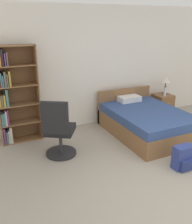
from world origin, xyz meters
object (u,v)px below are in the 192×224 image
Objects in this scene: office_chair at (59,131)px; bookshelf at (12,94)px; backpack_blue at (183,158)px; water_bottle at (165,91)px; nightstand at (162,105)px; bed at (145,121)px; table_lamp at (166,80)px.

bookshelf is at bearing 120.54° from office_chair.
backpack_blue is at bearing -35.54° from office_chair.
water_bottle is (2.96, 0.82, 0.17)m from office_chair.
nightstand is 1.36× the size of backpack_blue.
office_chair is 1.99× the size of nightstand.
bed is 1.79× the size of office_chair.
office_chair reaches higher than water_bottle.
water_bottle is at bearing 15.46° from office_chair.
water_bottle reaches higher than bed.
table_lamp is at bearing -0.67° from bookshelf.
office_chair is 2.72× the size of backpack_blue.
nightstand is (3.59, -0.06, -0.69)m from bookshelf.
office_chair is at bearing -59.46° from bookshelf.
water_bottle is at bearing -2.74° from bookshelf.
table_lamp is at bearing 49.87° from water_bottle.
bed is 1.44m from backpack_blue.
bookshelf is 7.40× the size of water_bottle.
nightstand is 2.14× the size of water_bottle.
office_chair is (-1.95, -0.20, 0.21)m from bed.
nightstand is at bearing 17.12° from office_chair.
bookshelf is 0.97× the size of bed.
office_chair is 3.07m from water_bottle.
bookshelf is 3.66m from nightstand.
bookshelf is at bearing 179.33° from table_lamp.
table_lamp is (1.11, 0.74, 0.62)m from bed.
office_chair is 2.36× the size of table_lamp.
office_chair reaches higher than bed.
table_lamp is at bearing 17.84° from nightstand.
bed is 1.24m from water_bottle.
backpack_blue is (-0.26, -1.41, -0.09)m from bed.
bookshelf is 2.74m from bed.
backpack_blue is at bearing -100.52° from bed.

